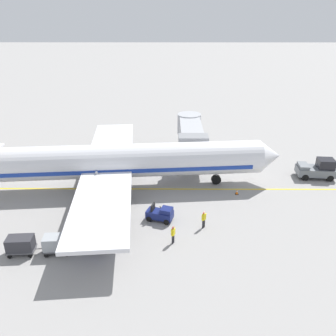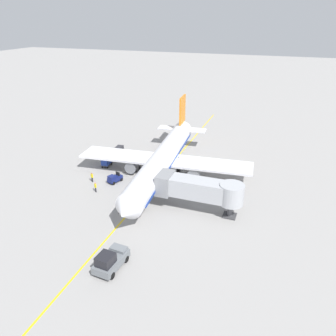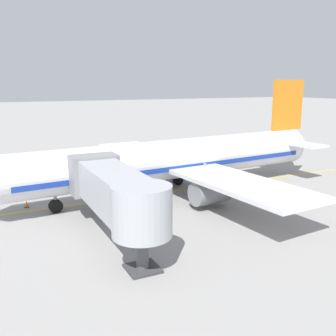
% 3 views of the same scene
% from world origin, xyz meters
% --- Properties ---
extents(ground_plane, '(400.00, 400.00, 0.00)m').
position_xyz_m(ground_plane, '(0.00, 0.00, 0.00)').
color(ground_plane, gray).
extents(gate_lead_in_line, '(0.24, 80.00, 0.01)m').
position_xyz_m(gate_lead_in_line, '(0.00, 0.00, 0.00)').
color(gate_lead_in_line, gold).
rests_on(gate_lead_in_line, ground).
extents(parked_airliner, '(30.34, 37.35, 10.63)m').
position_xyz_m(parked_airliner, '(-0.31, 0.93, 3.19)').
color(parked_airliner, silver).
rests_on(parked_airliner, ground).
extents(jet_bridge, '(12.21, 3.50, 4.98)m').
position_xyz_m(jet_bridge, '(-8.97, 9.78, 3.45)').
color(jet_bridge, '#A8AAAF').
rests_on(jet_bridge, ground).
extents(baggage_tug_lead, '(1.94, 2.75, 1.62)m').
position_xyz_m(baggage_tug_lead, '(6.39, 6.14, 0.71)').
color(baggage_tug_lead, navy).
rests_on(baggage_tug_lead, ground).
extents(baggage_cart_front, '(1.45, 2.94, 1.58)m').
position_xyz_m(baggage_cart_front, '(10.89, 0.87, 0.95)').
color(baggage_cart_front, '#4C4C51').
rests_on(baggage_cart_front, ground).
extents(baggage_cart_second_in_train, '(1.45, 2.94, 1.58)m').
position_xyz_m(baggage_cart_second_in_train, '(11.31, -2.25, 0.95)').
color(baggage_cart_second_in_train, '#4C4C51').
rests_on(baggage_cart_second_in_train, ground).
extents(baggage_cart_third_in_train, '(1.45, 2.94, 1.58)m').
position_xyz_m(baggage_cart_third_in_train, '(11.46, -5.17, 0.95)').
color(baggage_cart_third_in_train, '#4C4C51').
rests_on(baggage_cart_third_in_train, ground).
extents(ground_crew_wing_walker, '(0.69, 0.40, 1.69)m').
position_xyz_m(ground_crew_wing_walker, '(9.98, 7.29, 0.95)').
color(ground_crew_wing_walker, '#232328').
rests_on(ground_crew_wing_walker, ground).
extents(ground_crew_loader, '(0.73, 0.29, 1.69)m').
position_xyz_m(ground_crew_loader, '(4.63, 0.02, 0.95)').
color(ground_crew_loader, '#232328').
rests_on(ground_crew_loader, ground).
extents(ground_crew_marshaller, '(0.60, 0.54, 1.69)m').
position_xyz_m(ground_crew_marshaller, '(7.60, 10.13, 0.95)').
color(ground_crew_marshaller, '#232328').
rests_on(ground_crew_marshaller, ground).
extents(safety_cone_nose_left, '(0.36, 0.36, 0.59)m').
position_xyz_m(safety_cone_nose_left, '(1.16, 14.34, 0.29)').
color(safety_cone_nose_left, black).
rests_on(safety_cone_nose_left, ground).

